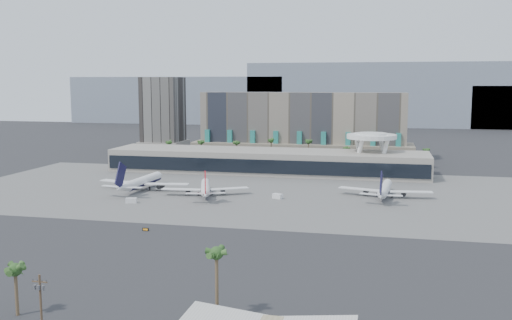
% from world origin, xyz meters
% --- Properties ---
extents(ground, '(900.00, 900.00, 0.00)m').
position_xyz_m(ground, '(0.00, 0.00, 0.00)').
color(ground, '#232326').
rests_on(ground, ground).
extents(apron_pad, '(260.00, 130.00, 0.06)m').
position_xyz_m(apron_pad, '(0.00, 55.00, 0.03)').
color(apron_pad, '#5B5B59').
rests_on(apron_pad, ground).
extents(mountain_ridge, '(680.00, 60.00, 70.00)m').
position_xyz_m(mountain_ridge, '(27.88, 470.00, 29.89)').
color(mountain_ridge, gray).
rests_on(mountain_ridge, ground).
extents(hotel, '(140.00, 30.00, 42.00)m').
position_xyz_m(hotel, '(10.00, 174.41, 16.81)').
color(hotel, gray).
rests_on(hotel, ground).
extents(office_tower, '(30.00, 30.00, 52.00)m').
position_xyz_m(office_tower, '(-95.00, 200.00, 22.94)').
color(office_tower, black).
rests_on(office_tower, ground).
extents(terminal, '(170.00, 32.50, 14.50)m').
position_xyz_m(terminal, '(0.00, 109.84, 6.52)').
color(terminal, '#9C9589').
rests_on(terminal, ground).
extents(saucer_structure, '(26.00, 26.00, 21.89)m').
position_xyz_m(saucer_structure, '(55.00, 116.00, 18.45)').
color(saucer_structure, white).
rests_on(saucer_structure, ground).
extents(palm_row, '(157.80, 2.80, 13.10)m').
position_xyz_m(palm_row, '(7.00, 145.00, 10.50)').
color(palm_row, brown).
rests_on(palm_row, ground).
extents(utility_pole, '(3.20, 0.85, 12.00)m').
position_xyz_m(utility_pole, '(-2.00, -96.09, 7.14)').
color(utility_pole, '#4C3826').
rests_on(utility_pole, ground).
extents(airliner_left, '(43.56, 44.91, 15.50)m').
position_xyz_m(airliner_left, '(-44.62, 46.94, 3.91)').
color(airliner_left, white).
rests_on(airliner_left, ground).
extents(airliner_centre, '(36.17, 37.44, 13.34)m').
position_xyz_m(airliner_centre, '(-12.81, 41.16, 3.37)').
color(airliner_centre, white).
rests_on(airliner_centre, ground).
extents(airliner_right, '(39.32, 40.61, 14.02)m').
position_xyz_m(airliner_right, '(62.12, 53.79, 3.54)').
color(airliner_right, white).
rests_on(airliner_right, ground).
extents(service_vehicle_a, '(4.70, 3.11, 2.11)m').
position_xyz_m(service_vehicle_a, '(-37.31, 20.02, 1.05)').
color(service_vehicle_a, silver).
rests_on(service_vehicle_a, ground).
extents(service_vehicle_b, '(4.59, 3.67, 2.07)m').
position_xyz_m(service_vehicle_b, '(18.55, 41.59, 1.03)').
color(service_vehicle_b, white).
rests_on(service_vehicle_b, ground).
extents(taxiway_sign, '(2.16, 0.39, 0.98)m').
position_xyz_m(taxiway_sign, '(-14.13, -19.20, 0.48)').
color(taxiway_sign, black).
rests_on(taxiway_sign, ground).
extents(near_palm_a, '(6.00, 6.00, 11.22)m').
position_xyz_m(near_palm_a, '(-12.47, -88.72, 8.41)').
color(near_palm_a, brown).
rests_on(near_palm_a, ground).
extents(near_palm_b, '(6.00, 6.00, 15.10)m').
position_xyz_m(near_palm_b, '(28.38, -80.79, 12.19)').
color(near_palm_b, brown).
rests_on(near_palm_b, ground).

